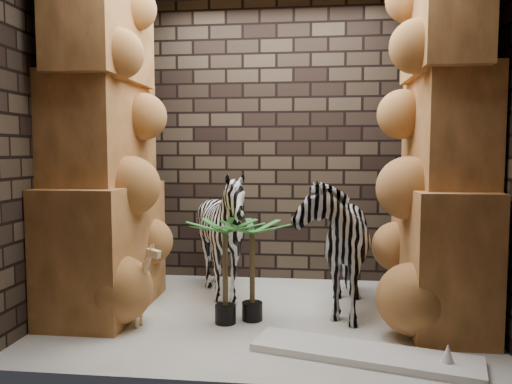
# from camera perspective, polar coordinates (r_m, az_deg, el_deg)

# --- Properties ---
(floor) EXTENTS (3.50, 3.50, 0.00)m
(floor) POSITION_cam_1_polar(r_m,az_deg,el_deg) (4.34, 1.00, -13.98)
(floor) COLOR silver
(floor) RESTS_ON ground
(wall_back) EXTENTS (3.50, 0.00, 3.50)m
(wall_back) POSITION_cam_1_polar(r_m,az_deg,el_deg) (5.36, 2.33, 5.87)
(wall_back) COLOR black
(wall_back) RESTS_ON ground
(wall_front) EXTENTS (3.50, 0.00, 3.50)m
(wall_front) POSITION_cam_1_polar(r_m,az_deg,el_deg) (2.87, -1.40, 6.95)
(wall_front) COLOR black
(wall_front) RESTS_ON ground
(wall_left) EXTENTS (0.00, 3.00, 3.00)m
(wall_left) POSITION_cam_1_polar(r_m,az_deg,el_deg) (4.62, -21.23, 5.76)
(wall_left) COLOR black
(wall_left) RESTS_ON ground
(wall_right) EXTENTS (0.00, 3.00, 3.00)m
(wall_right) POSITION_cam_1_polar(r_m,az_deg,el_deg) (4.31, 25.00, 5.74)
(wall_right) COLOR black
(wall_right) RESTS_ON ground
(rock_pillar_left) EXTENTS (0.68, 1.30, 3.00)m
(rock_pillar_left) POSITION_cam_1_polar(r_m,az_deg,el_deg) (4.47, -17.24, 5.91)
(rock_pillar_left) COLOR #D18A4B
(rock_pillar_left) RESTS_ON floor
(rock_pillar_right) EXTENTS (0.58, 1.25, 3.00)m
(rock_pillar_right) POSITION_cam_1_polar(r_m,az_deg,el_deg) (4.22, 20.72, 5.91)
(rock_pillar_right) COLOR #D18A4B
(rock_pillar_right) RESTS_ON floor
(zebra_right) EXTENTS (0.67, 1.19, 1.39)m
(zebra_right) POSITION_cam_1_polar(r_m,az_deg,el_deg) (4.38, 8.87, -4.46)
(zebra_right) COLOR white
(zebra_right) RESTS_ON floor
(zebra_left) EXTENTS (1.33, 1.47, 1.10)m
(zebra_left) POSITION_cam_1_polar(r_m,az_deg,el_deg) (4.68, -3.81, -5.65)
(zebra_left) COLOR white
(zebra_left) RESTS_ON floor
(giraffe_toy) EXTENTS (0.37, 0.21, 0.69)m
(giraffe_toy) POSITION_cam_1_polar(r_m,az_deg,el_deg) (4.13, -14.42, -10.11)
(giraffe_toy) COLOR beige
(giraffe_toy) RESTS_ON floor
(palm_front) EXTENTS (0.36, 0.36, 0.83)m
(palm_front) POSITION_cam_1_polar(r_m,az_deg,el_deg) (4.11, -0.44, -9.02)
(palm_front) COLOR #135918
(palm_front) RESTS_ON floor
(palm_back) EXTENTS (0.36, 0.36, 0.85)m
(palm_back) POSITION_cam_1_polar(r_m,az_deg,el_deg) (4.04, -3.55, -9.12)
(palm_back) COLOR #135918
(palm_back) RESTS_ON floor
(surfboard) EXTENTS (1.56, 0.75, 0.05)m
(surfboard) POSITION_cam_1_polar(r_m,az_deg,el_deg) (3.59, 12.25, -17.70)
(surfboard) COLOR white
(surfboard) RESTS_ON floor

